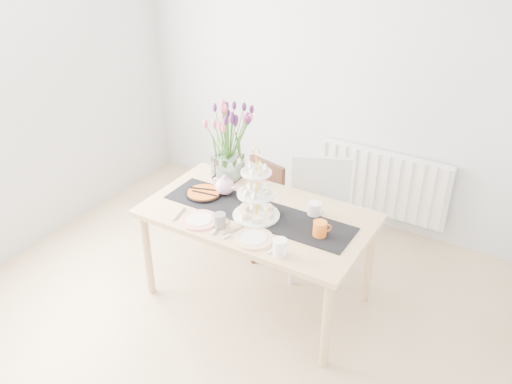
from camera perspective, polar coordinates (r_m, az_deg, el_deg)
The scene contains 16 objects.
room_shell at distance 3.02m, azimuth -8.21°, elevation 0.29°, with size 4.50×4.50×4.50m.
radiator at distance 4.95m, azimuth 13.06°, elevation 0.93°, with size 1.20×0.08×0.60m, color white.
dining_table at distance 3.86m, azimuth 0.13°, elevation -3.16°, with size 1.60×0.90×0.75m.
chair_brown at distance 4.59m, azimuth 0.29°, elevation -0.79°, with size 0.47×0.47×0.76m.
chair_white at distance 4.28m, azimuth 6.65°, elevation -1.75°, with size 0.60×0.60×0.94m.
table_runner at distance 3.81m, azimuth 0.13°, elevation -2.15°, with size 1.40×0.35×0.01m, color black.
tulip_vase at distance 4.11m, azimuth -3.05°, elevation 6.28°, with size 0.70×0.70×0.60m.
cake_stand at distance 3.70m, azimuth 0.02°, elevation -0.84°, with size 0.33×0.33×0.48m.
teapot at distance 4.01m, azimuth -3.31°, elevation 0.63°, with size 0.23×0.19×0.15m, color silver, non-canonical shape.
cream_jug at distance 3.79m, azimuth 6.15°, elevation -1.78°, with size 0.10×0.10×0.10m, color white.
tart_tin at distance 4.04m, azimuth -5.53°, elevation -0.17°, with size 0.27×0.27×0.03m.
mug_grey at distance 3.65m, azimuth -3.84°, elevation -3.01°, with size 0.08×0.08×0.10m, color slate.
mug_white at distance 3.38m, azimuth 2.53°, elevation -5.82°, with size 0.09×0.09×0.11m, color white.
mug_orange at distance 3.57m, azimuth 6.73°, elevation -3.90°, with size 0.09×0.09×0.11m, color orange.
plate_left at distance 3.74m, azimuth -5.98°, elevation -2.96°, with size 0.26×0.26×0.01m, color white.
plate_right at distance 3.54m, azimuth -0.26°, elevation -4.91°, with size 0.26×0.26×0.01m, color white.
Camera 1 is at (1.70, -2.02, 2.76)m, focal length 38.00 mm.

